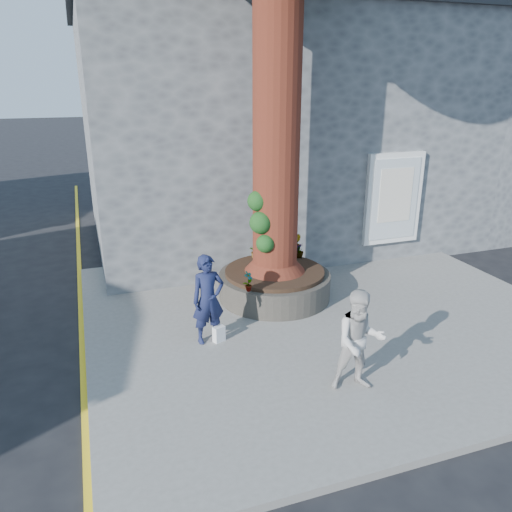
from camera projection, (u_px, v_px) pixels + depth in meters
name	position (u px, v px, depth m)	size (l,w,h in m)	color
ground	(273.00, 355.00, 8.46)	(120.00, 120.00, 0.00)	black
pavement	(326.00, 314.00, 9.79)	(9.00, 8.00, 0.12)	slate
yellow_line	(83.00, 357.00, 8.40)	(0.10, 30.00, 0.01)	yellow
stone_shop	(266.00, 125.00, 14.57)	(10.30, 8.30, 6.30)	#515356
neighbour_shop	(484.00, 123.00, 17.11)	(6.00, 8.00, 6.00)	#515356
planter	(274.00, 284.00, 10.35)	(2.30, 2.30, 0.60)	black
man	(208.00, 299.00, 8.43)	(0.57, 0.38, 1.57)	#161C3D
woman	(360.00, 341.00, 7.13)	(0.75, 0.58, 1.54)	#BCB8B4
shopping_bag	(219.00, 334.00, 8.63)	(0.20, 0.12, 0.28)	white
plant_a	(248.00, 281.00, 9.16)	(0.21, 0.14, 0.39)	gray
plant_b	(296.00, 244.00, 11.19)	(0.23, 0.23, 0.43)	gray
plant_c	(299.00, 250.00, 10.90)	(0.19, 0.19, 0.33)	gray
plant_d	(255.00, 252.00, 10.91)	(0.24, 0.22, 0.27)	gray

